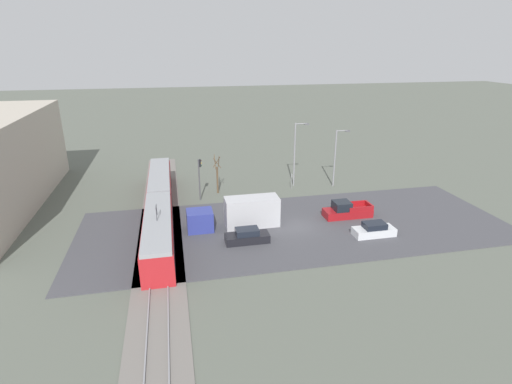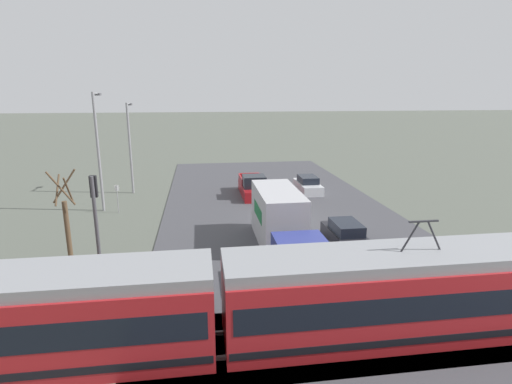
% 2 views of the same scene
% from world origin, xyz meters
% --- Properties ---
extents(ground_plane, '(320.00, 320.00, 0.00)m').
position_xyz_m(ground_plane, '(0.00, 0.00, 0.00)').
color(ground_plane, '#565B51').
extents(road_surface, '(17.15, 46.34, 0.08)m').
position_xyz_m(road_surface, '(0.00, 0.00, 0.04)').
color(road_surface, '#424247').
rests_on(road_surface, ground).
extents(rail_bed, '(61.56, 4.40, 0.22)m').
position_xyz_m(rail_bed, '(0.00, 14.52, 0.05)').
color(rail_bed, slate).
rests_on(rail_bed, ground).
extents(light_rail_tram, '(28.73, 2.81, 4.34)m').
position_xyz_m(light_rail_tram, '(5.31, 14.52, 1.64)').
color(light_rail_tram, '#B21E23').
rests_on(light_rail_tram, ground).
extents(box_truck, '(2.40, 9.89, 3.19)m').
position_xyz_m(box_truck, '(1.31, 6.06, 1.55)').
color(box_truck, navy).
rests_on(box_truck, ground).
extents(pickup_truck, '(2.03, 5.49, 1.88)m').
position_xyz_m(pickup_truck, '(1.30, -6.40, 0.79)').
color(pickup_truck, maroon).
rests_on(pickup_truck, ground).
extents(sedan_car_0, '(1.73, 4.39, 1.44)m').
position_xyz_m(sedan_car_0, '(-2.50, 5.96, 0.67)').
color(sedan_car_0, black).
rests_on(sedan_car_0, ground).
extents(sedan_car_1, '(1.76, 4.30, 1.41)m').
position_xyz_m(sedan_car_1, '(-3.79, -7.15, 0.66)').
color(sedan_car_1, silver).
rests_on(sedan_car_1, ground).
extents(traffic_light_pole, '(0.28, 0.47, 5.34)m').
position_xyz_m(traffic_light_pole, '(10.34, 9.52, 3.46)').
color(traffic_light_pole, '#47474C').
rests_on(traffic_light_pole, ground).
extents(street_tree, '(1.23, 1.02, 5.20)m').
position_xyz_m(street_tree, '(12.39, 7.09, 2.37)').
color(street_tree, brown).
rests_on(street_tree, ground).
extents(street_lamp_near_crossing, '(0.36, 1.95, 7.94)m').
position_xyz_m(street_lamp_near_crossing, '(11.81, -9.31, 4.59)').
color(street_lamp_near_crossing, gray).
rests_on(street_lamp_near_crossing, ground).
extents(street_lamp_mid_block, '(0.36, 1.95, 8.83)m').
position_xyz_m(street_lamp_mid_block, '(13.20, -3.92, 5.05)').
color(street_lamp_mid_block, gray).
rests_on(street_lamp_mid_block, ground).
extents(no_parking_sign, '(0.32, 0.08, 2.10)m').
position_xyz_m(no_parking_sign, '(11.97, -3.04, 1.29)').
color(no_parking_sign, gray).
rests_on(no_parking_sign, ground).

